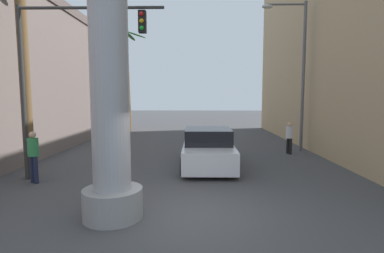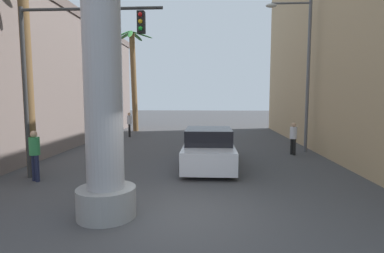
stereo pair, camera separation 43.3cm
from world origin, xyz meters
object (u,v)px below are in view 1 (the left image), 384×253
Objects in this scene: pedestrian_mid_right at (289,136)px; pedestrian_curb_left at (33,153)px; pedestrian_far_left at (123,123)px; street_lamp at (297,63)px; palm_tree_far_left at (127,73)px; traffic_light_mast at (65,59)px; palm_tree_near_left at (21,35)px; car_lead at (208,148)px.

pedestrian_mid_right is 0.93× the size of pedestrian_curb_left.
pedestrian_mid_right is 0.92× the size of pedestrian_far_left.
street_lamp is at bearing -26.67° from pedestrian_far_left.
palm_tree_far_left is 14.63m from pedestrian_mid_right.
traffic_light_mast is 1.87m from palm_tree_near_left.
palm_tree_far_left is at bearing 98.79° from pedestrian_far_left.
traffic_light_mast is at bearing -84.70° from palm_tree_far_left.
palm_tree_far_left is (-1.34, 14.45, 0.63)m from traffic_light_mast.
street_lamp is 1.31× the size of traffic_light_mast.
pedestrian_far_left is at bearing 153.33° from street_lamp.
palm_tree_far_left reaches higher than car_lead.
palm_tree_far_left is 5.14× the size of pedestrian_mid_right.
pedestrian_mid_right is (8.91, 4.72, -3.15)m from traffic_light_mast.
street_lamp is 13.97m from palm_tree_far_left.
street_lamp reaches higher than pedestrian_far_left.
traffic_light_mast is at bearing -149.37° from street_lamp.
street_lamp is 0.93× the size of palm_tree_far_left.
traffic_light_mast is 3.26m from pedestrian_curb_left.
palm_tree_far_left reaches higher than traffic_light_mast.
car_lead is 3.03× the size of pedestrian_curb_left.
pedestrian_curb_left is (-9.91, -5.14, 0.08)m from pedestrian_mid_right.
pedestrian_far_left is (0.23, 11.17, 0.01)m from pedestrian_curb_left.
car_lead is at bearing 16.60° from palm_tree_near_left.
pedestrian_far_left is (0.57, -3.70, -3.69)m from palm_tree_far_left.
pedestrian_mid_right reaches higher than car_lead.
car_lead is 10.15m from pedestrian_far_left.
pedestrian_far_left is (0.86, 10.41, -3.90)m from palm_tree_near_left.
pedestrian_mid_right is (-0.56, -0.89, -3.61)m from street_lamp.
traffic_light_mast is at bearing -85.91° from pedestrian_far_left.
street_lamp is 11.01m from traffic_light_mast.
palm_tree_near_left reaches higher than traffic_light_mast.
pedestrian_curb_left is at bearing -91.16° from pedestrian_far_left.
palm_tree_near_left reaches higher than pedestrian_far_left.
pedestrian_curb_left is 11.17m from pedestrian_far_left.
pedestrian_mid_right is at bearing 27.92° from traffic_light_mast.
pedestrian_far_left is (-9.68, 6.03, 0.09)m from pedestrian_mid_right.
car_lead is at bearing -56.80° from pedestrian_far_left.
pedestrian_curb_left is (-5.78, -2.68, 0.30)m from car_lead.
pedestrian_far_left is (-10.24, 5.14, -3.51)m from street_lamp.
traffic_light_mast is (-9.47, -5.61, -0.45)m from street_lamp.
street_lamp reaches higher than car_lead.
street_lamp is at bearing 25.37° from palm_tree_near_left.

